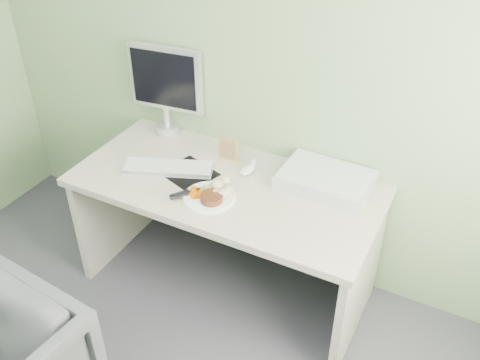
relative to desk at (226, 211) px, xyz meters
The scene contains 14 objects.
wall_back 0.89m from the desk, 90.00° to the left, with size 3.50×3.50×0.00m, color gray.
desk is the anchor object (origin of this frame).
plate 0.24m from the desk, 92.96° to the right, with size 0.26×0.26×0.01m, color white.
steak 0.28m from the desk, 83.55° to the right, with size 0.11×0.11×0.04m, color black.
potato_pile 0.25m from the desk, 81.88° to the right, with size 0.12×0.09×0.06m, color #A27A4E.
carrot_heap 0.29m from the desk, 112.48° to the right, with size 0.06×0.06×0.04m, color #D86404.
steak_knife 0.30m from the desk, 121.14° to the right, with size 0.17×0.23×0.02m.
mousepad 0.28m from the desk, behind, with size 0.26×0.23×0.00m, color black.
keyboard 0.39m from the desk, behind, with size 0.47×0.14×0.02m, color white.
computer_mouse 0.25m from the desk, 67.09° to the left, with size 0.06×0.11×0.04m, color white.
photo_frame 0.34m from the desk, 114.05° to the left, with size 0.11×0.01×0.14m, color olive.
eyedrop_bottle 0.29m from the desk, 70.05° to the left, with size 0.02×0.02×0.07m.
scanner 0.56m from the desk, 24.78° to the left, with size 0.46×0.31×0.07m, color #A5A7AB.
monitor 0.79m from the desk, 150.29° to the left, with size 0.44×0.14×0.53m.
Camera 1 is at (1.10, -0.33, 2.32)m, focal length 40.00 mm.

